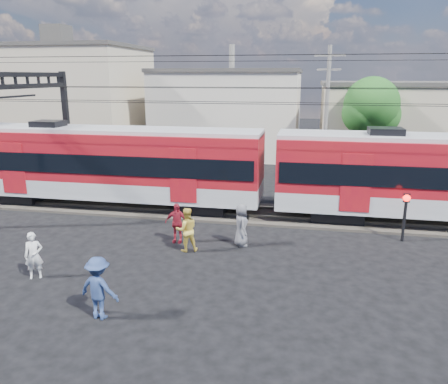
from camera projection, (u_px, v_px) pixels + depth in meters
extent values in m
plane|color=black|center=(151.00, 282.00, 14.75)|extent=(120.00, 120.00, 0.00)
cube|color=#2D2823|center=(205.00, 211.00, 22.32)|extent=(70.00, 3.40, 0.12)
cube|color=#59544C|center=(202.00, 213.00, 21.58)|extent=(70.00, 0.12, 0.12)
cube|color=#59544C|center=(209.00, 204.00, 23.00)|extent=(70.00, 0.12, 0.12)
cube|color=black|center=(24.00, 195.00, 24.14)|extent=(2.40, 2.20, 0.70)
cube|color=black|center=(204.00, 205.00, 22.26)|extent=(2.40, 2.20, 0.70)
cube|color=#9D9FA4|center=(109.00, 185.00, 22.99)|extent=(16.00, 3.00, 0.90)
cube|color=maroon|center=(107.00, 154.00, 22.56)|extent=(16.00, 3.00, 2.40)
cube|color=black|center=(108.00, 159.00, 22.63)|extent=(15.68, 3.08, 0.95)
cube|color=#9D9FA4|center=(106.00, 130.00, 22.24)|extent=(16.00, 2.60, 0.25)
cube|color=black|center=(336.00, 213.00, 21.05)|extent=(2.40, 2.20, 0.70)
cube|color=black|center=(67.00, 129.00, 27.53)|extent=(0.30, 0.30, 7.00)
cube|color=black|center=(15.00, 75.00, 22.41)|extent=(0.25, 9.30, 0.25)
cube|color=black|center=(16.00, 87.00, 22.57)|extent=(0.25, 9.30, 0.25)
cylinder|color=black|center=(201.00, 103.00, 20.25)|extent=(70.00, 0.03, 0.03)
cylinder|color=black|center=(207.00, 102.00, 21.58)|extent=(70.00, 0.03, 0.03)
cylinder|color=black|center=(200.00, 88.00, 20.07)|extent=(70.00, 0.03, 0.03)
cylinder|color=black|center=(207.00, 87.00, 21.40)|extent=(70.00, 0.03, 0.03)
cylinder|color=black|center=(183.00, 56.00, 17.08)|extent=(70.00, 0.03, 0.03)
cylinder|color=black|center=(219.00, 61.00, 23.72)|extent=(70.00, 0.03, 0.03)
cube|color=tan|center=(63.00, 101.00, 39.47)|extent=(14.00, 10.00, 9.00)
cube|color=#3F3D3A|center=(58.00, 47.00, 38.27)|extent=(14.28, 10.20, 0.30)
cube|color=#BAB0A2|center=(232.00, 112.00, 39.82)|extent=(12.00, 12.00, 7.00)
cube|color=#3F3D3A|center=(232.00, 71.00, 38.88)|extent=(12.24, 12.24, 0.30)
cube|color=tan|center=(426.00, 125.00, 34.16)|extent=(16.00, 10.00, 6.00)
cube|color=#3F3D3A|center=(431.00, 84.00, 33.35)|extent=(16.32, 10.20, 0.30)
cylinder|color=slate|center=(326.00, 118.00, 26.77)|extent=(0.24, 0.24, 8.50)
cube|color=slate|center=(330.00, 55.00, 25.83)|extent=(1.80, 0.12, 0.12)
cube|color=slate|center=(329.00, 69.00, 26.04)|extent=(1.40, 0.12, 0.12)
cylinder|color=#382619|center=(368.00, 148.00, 29.66)|extent=(0.36, 0.36, 3.92)
sphere|color=#164D18|center=(371.00, 104.00, 28.90)|extent=(3.64, 3.64, 3.64)
sphere|color=#164D18|center=(379.00, 115.00, 29.26)|extent=(2.80, 2.80, 2.80)
imported|color=silver|center=(34.00, 255.00, 14.86)|extent=(0.71, 0.63, 1.64)
imported|color=gold|center=(187.00, 230.00, 17.16)|extent=(1.06, 0.96, 1.77)
imported|color=navy|center=(99.00, 288.00, 12.34)|extent=(1.30, 0.88, 1.86)
imported|color=maroon|center=(177.00, 223.00, 18.06)|extent=(1.00, 0.44, 1.69)
imported|color=#54545A|center=(241.00, 225.00, 17.70)|extent=(0.81, 1.00, 1.75)
cylinder|color=black|center=(404.00, 219.00, 18.15)|extent=(0.13, 0.13, 1.94)
sphere|color=#FF140C|center=(407.00, 198.00, 17.91)|extent=(0.30, 0.30, 0.30)
cube|color=black|center=(407.00, 198.00, 17.91)|extent=(0.27, 0.06, 0.38)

